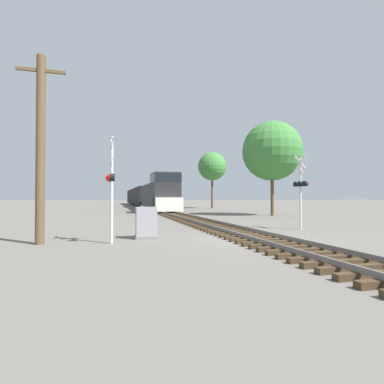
# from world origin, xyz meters

# --- Properties ---
(ground_plane) EXTENTS (400.00, 400.00, 0.00)m
(ground_plane) POSITION_xyz_m (0.00, 0.00, 0.00)
(ground_plane) COLOR #666059
(rail_track_bed) EXTENTS (2.60, 160.00, 0.31)m
(rail_track_bed) POSITION_xyz_m (0.00, -0.00, 0.14)
(rail_track_bed) COLOR #42301E
(rail_track_bed) RESTS_ON ground
(freight_train) EXTENTS (3.07, 63.28, 4.67)m
(freight_train) POSITION_xyz_m (0.00, 50.59, 2.03)
(freight_train) COLOR #232326
(freight_train) RESTS_ON ground
(crossing_signal_near) EXTENTS (0.36, 1.01, 4.21)m
(crossing_signal_near) POSITION_xyz_m (-6.03, 0.49, 2.43)
(crossing_signal_near) COLOR silver
(crossing_signal_near) RESTS_ON ground
(crossing_signal_far) EXTENTS (0.45, 1.01, 4.27)m
(crossing_signal_far) POSITION_xyz_m (4.45, 3.11, 2.48)
(crossing_signal_far) COLOR silver
(crossing_signal_far) RESTS_ON ground
(relay_cabinet) EXTENTS (0.99, 0.68, 1.40)m
(relay_cabinet) POSITION_xyz_m (-4.52, 1.57, 0.69)
(relay_cabinet) COLOR slate
(relay_cabinet) RESTS_ON ground
(utility_pole) EXTENTS (1.80, 0.34, 7.43)m
(utility_pole) POSITION_xyz_m (-8.71, 1.02, 3.80)
(utility_pole) COLOR brown
(utility_pole) RESTS_ON ground
(tree_far_right) EXTENTS (6.02, 6.02, 9.55)m
(tree_far_right) POSITION_xyz_m (9.68, 15.32, 6.53)
(tree_far_right) COLOR brown
(tree_far_right) RESTS_ON ground
(tree_mid_background) EXTENTS (4.77, 4.77, 9.49)m
(tree_mid_background) POSITION_xyz_m (10.35, 36.11, 7.08)
(tree_mid_background) COLOR brown
(tree_mid_background) RESTS_ON ground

